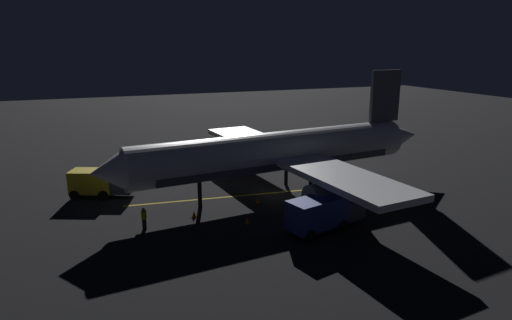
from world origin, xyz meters
TOP-DOWN VIEW (x-y plane):
  - ground_plane at (0.00, 0.00)m, footprint 180.00×180.00m
  - apron_guide_stripe at (0.97, 4.00)m, footprint 2.37×19.02m
  - airliner at (0.06, -0.57)m, footprint 29.19×33.44m
  - baggage_truck at (5.49, 15.19)m, footprint 4.08×5.87m
  - catering_truck at (-8.69, 0.08)m, footprint 3.53×6.69m
  - ground_crew_worker at (-3.66, 12.45)m, footprint 0.40×0.40m
  - traffic_cone_near_left at (-1.59, 2.48)m, footprint 0.50×0.50m
  - traffic_cone_near_right at (-5.55, 4.95)m, footprint 0.50×0.50m
  - traffic_cone_under_wing at (-2.66, 8.41)m, footprint 0.50×0.50m
  - traffic_cone_far at (7.92, 2.56)m, footprint 0.50×0.50m

SIDE VIEW (x-z plane):
  - ground_plane at x=0.00m, z-range -0.20..0.00m
  - apron_guide_stripe at x=0.97m, z-range 0.00..0.01m
  - traffic_cone_near_left at x=-1.59m, z-range -0.03..0.52m
  - traffic_cone_near_right at x=-5.55m, z-range -0.03..0.52m
  - traffic_cone_under_wing at x=-2.66m, z-range -0.03..0.52m
  - traffic_cone_far at x=7.92m, z-range -0.03..0.52m
  - ground_crew_worker at x=-3.66m, z-range 0.02..1.76m
  - baggage_truck at x=5.49m, z-range 0.02..2.49m
  - catering_truck at x=-8.69m, z-range 0.03..2.64m
  - airliner at x=0.06m, z-range -1.60..9.45m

